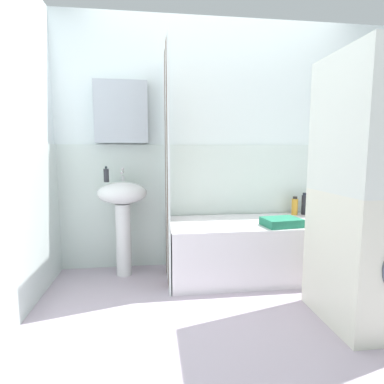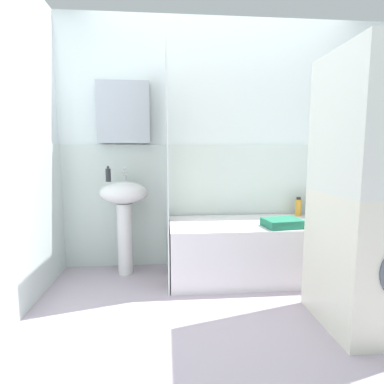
% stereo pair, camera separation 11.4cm
% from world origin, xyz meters
% --- Properties ---
extents(ground_plane, '(4.80, 5.60, 0.04)m').
position_xyz_m(ground_plane, '(0.00, 0.00, -0.02)').
color(ground_plane, '#BAAABB').
extents(wall_back_tiled, '(3.60, 0.18, 2.40)m').
position_xyz_m(wall_back_tiled, '(-0.06, 1.26, 1.14)').
color(wall_back_tiled, white).
rests_on(wall_back_tiled, ground_plane).
extents(wall_left_tiled, '(0.07, 1.81, 2.40)m').
position_xyz_m(wall_left_tiled, '(-1.57, 0.34, 1.12)').
color(wall_left_tiled, white).
rests_on(wall_left_tiled, ground_plane).
extents(sink, '(0.44, 0.34, 0.86)m').
position_xyz_m(sink, '(-0.93, 1.03, 0.63)').
color(sink, white).
rests_on(sink, ground_plane).
extents(faucet, '(0.03, 0.12, 0.12)m').
position_xyz_m(faucet, '(-0.93, 1.11, 0.92)').
color(faucet, silver).
rests_on(faucet, sink).
extents(soap_dispenser, '(0.05, 0.05, 0.14)m').
position_xyz_m(soap_dispenser, '(-1.06, 1.04, 0.93)').
color(soap_dispenser, '#2C2D34').
rests_on(soap_dispenser, sink).
extents(bathtub, '(1.60, 0.69, 0.50)m').
position_xyz_m(bathtub, '(0.28, 0.87, 0.25)').
color(bathtub, white).
rests_on(bathtub, ground_plane).
extents(shower_curtain, '(0.01, 0.69, 2.00)m').
position_xyz_m(shower_curtain, '(-0.53, 0.87, 1.00)').
color(shower_curtain, white).
rests_on(shower_curtain, ground_plane).
extents(body_wash_bottle, '(0.06, 0.06, 0.20)m').
position_xyz_m(body_wash_bottle, '(0.98, 1.14, 0.59)').
color(body_wash_bottle, white).
rests_on(body_wash_bottle, bathtub).
extents(conditioner_bottle, '(0.05, 0.05, 0.22)m').
position_xyz_m(conditioner_bottle, '(0.86, 1.12, 0.61)').
color(conditioner_bottle, black).
rests_on(conditioner_bottle, bathtub).
extents(shampoo_bottle, '(0.06, 0.06, 0.19)m').
position_xyz_m(shampoo_bottle, '(0.76, 1.12, 0.59)').
color(shampoo_bottle, gold).
rests_on(shampoo_bottle, bathtub).
extents(towel_folded, '(0.33, 0.27, 0.07)m').
position_xyz_m(towel_folded, '(0.43, 0.67, 0.54)').
color(towel_folded, '#257758').
rests_on(towel_folded, bathtub).
extents(washer_dryer_stack, '(0.60, 0.64, 1.73)m').
position_xyz_m(washer_dryer_stack, '(0.76, 0.02, 0.87)').
color(washer_dryer_stack, silver).
rests_on(washer_dryer_stack, ground_plane).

